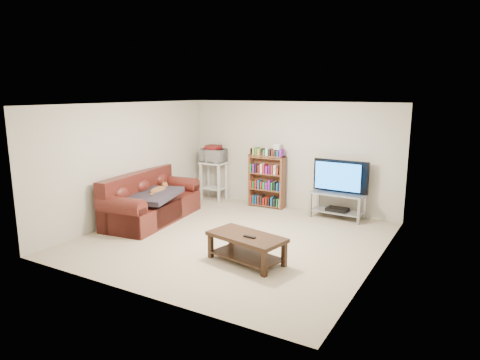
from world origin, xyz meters
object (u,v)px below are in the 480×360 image
Objects in this scene: tv_stand at (338,201)px; bookshelf at (267,180)px; sofa at (149,204)px; coffee_table at (246,243)px.

tv_stand is 0.92× the size of bookshelf.
sofa is 1.84× the size of coffee_table.
coffee_table is at bearing -70.13° from bookshelf.
bookshelf reaches higher than coffee_table.
bookshelf reaches higher than tv_stand.
coffee_table is 1.09× the size of bookshelf.
sofa is 3.92m from tv_stand.
tv_stand reaches higher than coffee_table.
tv_stand is (0.51, 3.01, 0.06)m from coffee_table.
bookshelf is (-1.19, 3.08, 0.32)m from coffee_table.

